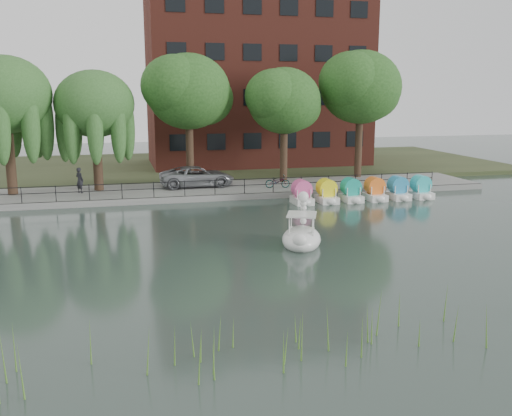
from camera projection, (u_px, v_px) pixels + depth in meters
name	position (u px, v px, depth m)	size (l,w,h in m)	color
ground_plane	(267.00, 255.00, 25.23)	(120.00, 120.00, 0.00)	#425049
promenade	(208.00, 191.00, 40.40)	(40.00, 6.00, 0.40)	gray
kerb	(216.00, 198.00, 37.60)	(40.00, 0.25, 0.40)	gray
land_strip	(184.00, 166.00, 53.72)	(60.00, 22.00, 0.36)	#47512D
railing	(215.00, 183.00, 37.60)	(32.00, 0.05, 1.00)	black
apartment_building	(256.00, 67.00, 53.50)	(20.00, 10.07, 18.00)	#4C1E16
willow_left	(5.00, 95.00, 36.47)	(5.88, 5.88, 9.01)	#473323
willow_mid	(94.00, 104.00, 38.37)	(5.32, 5.32, 8.15)	#473323
broadleaf_center	(188.00, 92.00, 40.69)	(6.00, 6.00, 9.25)	#473323
broadleaf_right	(284.00, 101.00, 42.01)	(5.40, 5.40, 8.32)	#473323
broadleaf_far	(361.00, 88.00, 44.29)	(6.30, 6.30, 9.71)	#473323
minivan	(197.00, 175.00, 40.74)	(6.07, 2.79, 1.69)	gray
bicycle	(278.00, 181.00, 40.28)	(1.72, 0.60, 1.00)	gray
pedestrian	(80.00, 178.00, 38.18)	(0.71, 0.48, 1.98)	black
swan_boat	(302.00, 234.00, 26.67)	(2.74, 3.33, 2.43)	white
pedal_boat_row	(363.00, 192.00, 37.65)	(9.65, 1.70, 1.40)	white
reed_bank	(418.00, 319.00, 16.55)	(24.00, 2.40, 1.20)	#669938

